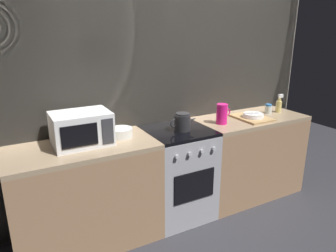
# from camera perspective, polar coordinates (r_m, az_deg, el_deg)

# --- Properties ---
(ground_plane) EXTENTS (8.00, 8.00, 0.00)m
(ground_plane) POSITION_cam_1_polar(r_m,az_deg,el_deg) (3.34, 1.65, -15.47)
(ground_plane) COLOR #2D2D33
(back_wall) EXTENTS (3.60, 0.05, 2.40)m
(back_wall) POSITION_cam_1_polar(r_m,az_deg,el_deg) (3.15, -1.14, 6.18)
(back_wall) COLOR #A39989
(back_wall) RESTS_ON ground_plane
(counter_left) EXTENTS (1.20, 0.60, 0.90)m
(counter_left) POSITION_cam_1_polar(r_m,az_deg,el_deg) (2.82, -14.63, -12.09)
(counter_left) COLOR #997251
(counter_left) RESTS_ON ground_plane
(stove_unit) EXTENTS (0.60, 0.63, 0.90)m
(stove_unit) POSITION_cam_1_polar(r_m,az_deg,el_deg) (3.12, 1.73, -8.53)
(stove_unit) COLOR #9E9EA3
(stove_unit) RESTS_ON ground_plane
(counter_right) EXTENTS (1.20, 0.60, 0.90)m
(counter_right) POSITION_cam_1_polar(r_m,az_deg,el_deg) (3.62, 14.18, -5.26)
(counter_right) COLOR #997251
(counter_right) RESTS_ON ground_plane
(microwave) EXTENTS (0.46, 0.35, 0.27)m
(microwave) POSITION_cam_1_polar(r_m,az_deg,el_deg) (2.63, -15.46, -0.45)
(microwave) COLOR white
(microwave) RESTS_ON counter_left
(kettle) EXTENTS (0.28, 0.15, 0.17)m
(kettle) POSITION_cam_1_polar(r_m,az_deg,el_deg) (2.90, 2.65, 0.74)
(kettle) COLOR #262628
(kettle) RESTS_ON stove_unit
(mixing_bowl) EXTENTS (0.20, 0.20, 0.08)m
(mixing_bowl) POSITION_cam_1_polar(r_m,az_deg,el_deg) (2.77, -8.51, -1.19)
(mixing_bowl) COLOR silver
(mixing_bowl) RESTS_ON counter_left
(pitcher) EXTENTS (0.16, 0.11, 0.20)m
(pitcher) POSITION_cam_1_polar(r_m,az_deg,el_deg) (3.15, 9.78, 2.19)
(pitcher) COLOR #E5197A
(pitcher) RESTS_ON counter_right
(dish_pile) EXTENTS (0.30, 0.40, 0.07)m
(dish_pile) POSITION_cam_1_polar(r_m,az_deg,el_deg) (3.40, 15.07, 1.66)
(dish_pile) COLOR tan
(dish_pile) RESTS_ON counter_right
(spice_jar) EXTENTS (0.08, 0.08, 0.10)m
(spice_jar) POSITION_cam_1_polar(r_m,az_deg,el_deg) (3.67, 17.77, 3.00)
(spice_jar) COLOR silver
(spice_jar) RESTS_ON counter_right
(spray_bottle) EXTENTS (0.08, 0.06, 0.20)m
(spray_bottle) POSITION_cam_1_polar(r_m,az_deg,el_deg) (3.74, 19.54, 3.55)
(spray_bottle) COLOR #E5CC72
(spray_bottle) RESTS_ON counter_right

